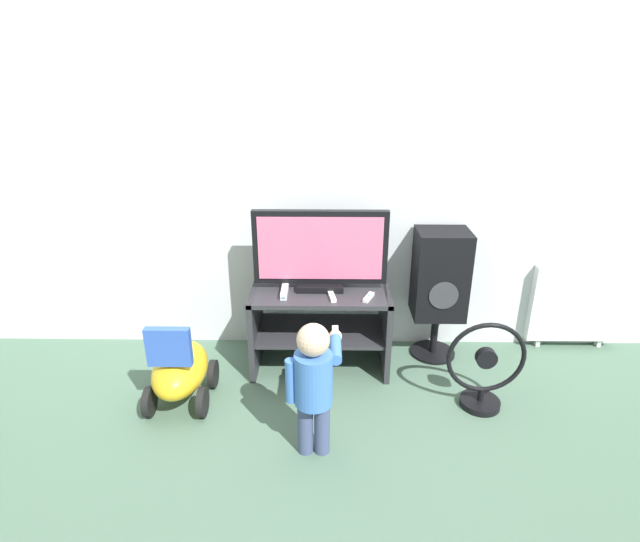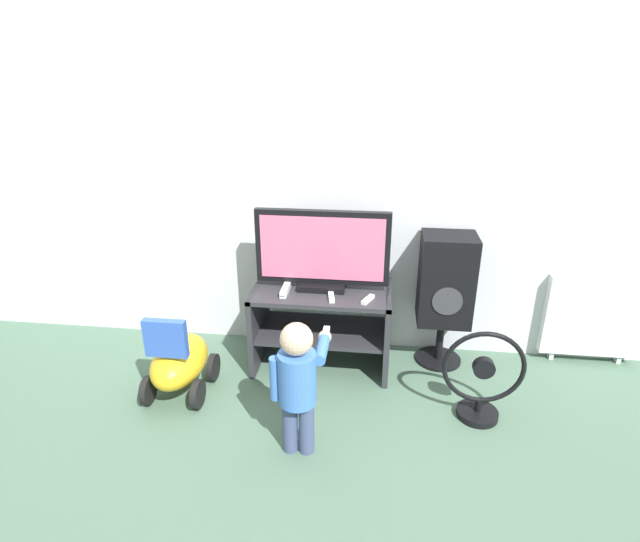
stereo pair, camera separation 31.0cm
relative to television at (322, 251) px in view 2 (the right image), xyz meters
name	(u,v)px [view 2 (the right image)]	position (x,y,z in m)	size (l,w,h in m)	color
ground_plane	(317,384)	(0.00, -0.27, -0.82)	(16.00, 16.00, 0.00)	#4C6B56
wall_back	(328,167)	(0.00, 0.31, 0.48)	(10.00, 0.06, 2.60)	silver
tv_stand	(322,317)	(0.00, -0.02, -0.46)	(0.91, 0.50, 0.56)	#2D2D33
television	(322,251)	(0.00, 0.00, 0.00)	(0.86, 0.20, 0.52)	black
game_console	(285,290)	(-0.23, -0.10, -0.24)	(0.04, 0.20, 0.04)	white
remote_primary	(368,300)	(0.31, -0.17, -0.25)	(0.08, 0.13, 0.03)	white
remote_secondary	(331,297)	(0.08, -0.16, -0.25)	(0.05, 0.13, 0.03)	white
child	(298,378)	(-0.02, -0.87, -0.37)	(0.29, 0.44, 0.76)	#3F4C72
speaker_tower	(446,283)	(0.81, 0.11, -0.23)	(0.35, 0.31, 0.92)	black
floor_fan	(482,380)	(0.98, -0.48, -0.57)	(0.46, 0.24, 0.57)	black
ride_on_toy	(179,362)	(-0.84, -0.46, -0.60)	(0.35, 0.53, 0.58)	gold
radiator	(593,317)	(1.82, 0.24, -0.48)	(0.64, 0.08, 0.63)	white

